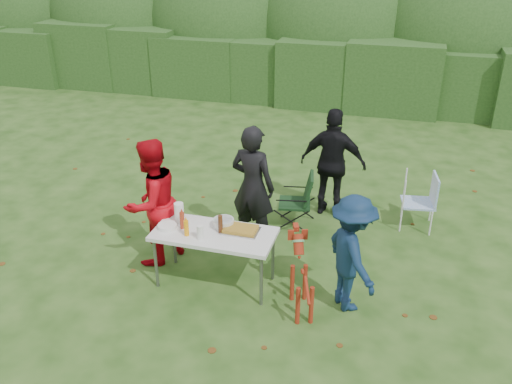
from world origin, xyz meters
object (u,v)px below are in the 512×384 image
(camping_chair, at_px, (295,200))
(beer_bottle, at_px, (220,224))
(lawn_chair, at_px, (418,201))
(person_red_jacket, at_px, (152,203))
(paper_towel_roll, at_px, (179,213))
(mustard_bottle, at_px, (186,228))
(ketchup_bottle, at_px, (182,220))
(folding_table, at_px, (214,236))
(person_cook, at_px, (253,187))
(dog, at_px, (302,281))
(person_black_puffy, at_px, (333,163))
(child, at_px, (352,254))

(camping_chair, height_order, beer_bottle, beer_bottle)
(camping_chair, relative_size, lawn_chair, 1.01)
(person_red_jacket, relative_size, paper_towel_roll, 6.67)
(paper_towel_roll, bearing_deg, lawn_chair, 35.41)
(mustard_bottle, bearing_deg, camping_chair, 63.51)
(ketchup_bottle, xyz_separation_m, beer_bottle, (0.49, 0.02, 0.01))
(person_red_jacket, relative_size, camping_chair, 2.02)
(folding_table, height_order, ketchup_bottle, ketchup_bottle)
(mustard_bottle, bearing_deg, person_cook, 69.30)
(folding_table, distance_m, camping_chair, 1.86)
(folding_table, distance_m, person_cook, 1.12)
(person_red_jacket, bearing_deg, beer_bottle, 96.88)
(lawn_chair, bearing_deg, mustard_bottle, 32.11)
(folding_table, relative_size, dog, 1.69)
(dog, distance_m, camping_chair, 2.05)
(person_black_puffy, distance_m, beer_bottle, 2.49)
(camping_chair, distance_m, ketchup_bottle, 2.07)
(mustard_bottle, height_order, beer_bottle, beer_bottle)
(folding_table, xyz_separation_m, person_cook, (0.18, 1.09, 0.20))
(person_cook, bearing_deg, camping_chair, -114.35)
(dog, xyz_separation_m, camping_chair, (-0.52, 1.99, 0.01))
(person_black_puffy, relative_size, mustard_bottle, 8.60)
(folding_table, xyz_separation_m, camping_chair, (0.64, 1.73, -0.26))
(person_black_puffy, bearing_deg, lawn_chair, -178.71)
(camping_chair, xyz_separation_m, mustard_bottle, (-0.94, -1.88, 0.41))
(child, height_order, ketchup_bottle, child)
(person_black_puffy, relative_size, camping_chair, 2.00)
(dog, height_order, ketchup_bottle, ketchup_bottle)
(person_cook, height_order, person_black_puffy, person_cook)
(person_red_jacket, xyz_separation_m, beer_bottle, (1.05, -0.29, -0.01))
(lawn_chair, distance_m, ketchup_bottle, 3.63)
(dog, bearing_deg, person_red_jacket, 54.65)
(camping_chair, bearing_deg, lawn_chair, -175.15)
(person_cook, bearing_deg, ketchup_bottle, 73.81)
(person_black_puffy, relative_size, beer_bottle, 7.16)
(folding_table, bearing_deg, person_black_puffy, 64.04)
(child, xyz_separation_m, mustard_bottle, (-1.97, -0.16, 0.11))
(mustard_bottle, bearing_deg, beer_bottle, 23.95)
(folding_table, xyz_separation_m, ketchup_bottle, (-0.41, -0.01, 0.16))
(person_red_jacket, height_order, camping_chair, person_red_jacket)
(person_red_jacket, xyz_separation_m, lawn_chair, (3.39, 1.92, -0.44))
(person_red_jacket, height_order, beer_bottle, person_red_jacket)
(folding_table, distance_m, ketchup_bottle, 0.44)
(mustard_bottle, xyz_separation_m, beer_bottle, (0.38, 0.17, 0.02))
(paper_towel_roll, bearing_deg, person_cook, 54.31)
(lawn_chair, bearing_deg, person_black_puffy, -11.58)
(person_cook, distance_m, ketchup_bottle, 1.25)
(person_cook, bearing_deg, person_red_jacket, 46.63)
(folding_table, xyz_separation_m, person_red_jacket, (-0.97, 0.30, 0.18))
(person_cook, height_order, lawn_chair, person_cook)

